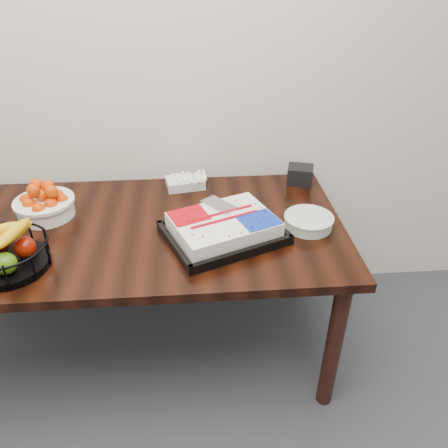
{
  "coord_description": "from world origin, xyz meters",
  "views": [
    {
      "loc": [
        0.26,
        0.41,
        1.76
      ],
      "look_at": [
        0.38,
        1.87,
        0.83
      ],
      "focal_mm": 35.0,
      "sensor_mm": 36.0,
      "label": 1
    }
  ],
  "objects": [
    {
      "name": "plate_stack",
      "position": [
        0.74,
        1.94,
        0.78
      ],
      "size": [
        0.21,
        0.21,
        0.05
      ],
      "color": "white",
      "rests_on": "table"
    },
    {
      "name": "napkin_box",
      "position": [
        0.8,
        2.35,
        0.79
      ],
      "size": [
        0.15,
        0.14,
        0.09
      ],
      "primitive_type": "cube",
      "rotation": [
        0.0,
        0.0,
        -0.28
      ],
      "color": "black",
      "rests_on": "table"
    },
    {
      "name": "fruit_basket",
      "position": [
        -0.43,
        1.75,
        0.82
      ],
      "size": [
        0.31,
        0.31,
        0.16
      ],
      "color": "black",
      "rests_on": "table"
    },
    {
      "name": "cake_tray",
      "position": [
        0.38,
        1.9,
        0.79
      ],
      "size": [
        0.56,
        0.5,
        0.09
      ],
      "color": "black",
      "rests_on": "table"
    },
    {
      "name": "fork_bag",
      "position": [
        0.22,
        2.35,
        0.78
      ],
      "size": [
        0.2,
        0.15,
        0.05
      ],
      "color": "silver",
      "rests_on": "table"
    },
    {
      "name": "table",
      "position": [
        0.0,
        2.0,
        0.66
      ],
      "size": [
        1.8,
        0.9,
        0.75
      ],
      "color": "black",
      "rests_on": "ground"
    },
    {
      "name": "tangerine_bowl",
      "position": [
        -0.39,
        2.12,
        0.82
      ],
      "size": [
        0.26,
        0.26,
        0.16
      ],
      "color": "white",
      "rests_on": "table"
    }
  ]
}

